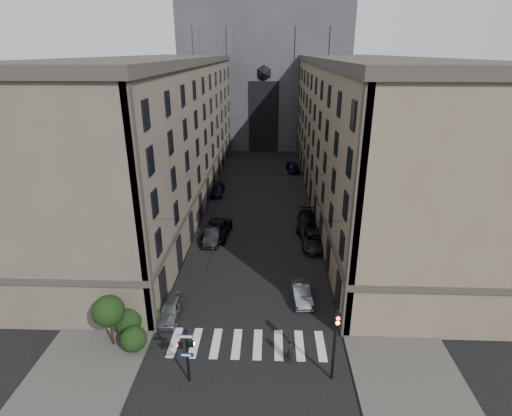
# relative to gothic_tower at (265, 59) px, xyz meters

# --- Properties ---
(ground) EXTENTS (260.00, 260.00, 0.00)m
(ground) POSITION_rel_gothic_tower_xyz_m (0.00, -74.96, -17.80)
(ground) COLOR black
(ground) RESTS_ON ground
(sidewalk_left) EXTENTS (7.00, 80.00, 0.15)m
(sidewalk_left) POSITION_rel_gothic_tower_xyz_m (-10.50, -38.96, -17.72)
(sidewalk_left) COLOR #383533
(sidewalk_left) RESTS_ON ground
(sidewalk_right) EXTENTS (7.00, 80.00, 0.15)m
(sidewalk_right) POSITION_rel_gothic_tower_xyz_m (10.50, -38.96, -17.72)
(sidewalk_right) COLOR #383533
(sidewalk_right) RESTS_ON ground
(zebra_crossing) EXTENTS (11.00, 3.20, 0.01)m
(zebra_crossing) POSITION_rel_gothic_tower_xyz_m (0.00, -69.96, -17.79)
(zebra_crossing) COLOR beige
(zebra_crossing) RESTS_ON ground
(building_left) EXTENTS (13.60, 60.60, 18.85)m
(building_left) POSITION_rel_gothic_tower_xyz_m (-13.44, -38.96, -8.45)
(building_left) COLOR #4F463D
(building_left) RESTS_ON ground
(building_right) EXTENTS (13.60, 60.60, 18.85)m
(building_right) POSITION_rel_gothic_tower_xyz_m (13.44, -38.96, -8.45)
(building_right) COLOR brown
(building_right) RESTS_ON ground
(gothic_tower) EXTENTS (35.00, 23.00, 58.00)m
(gothic_tower) POSITION_rel_gothic_tower_xyz_m (0.00, 0.00, 0.00)
(gothic_tower) COLOR #2D2D33
(gothic_tower) RESTS_ON ground
(pedestrian_signal_left) EXTENTS (1.02, 0.38, 4.00)m
(pedestrian_signal_left) POSITION_rel_gothic_tower_xyz_m (-3.51, -73.46, -15.48)
(pedestrian_signal_left) COLOR black
(pedestrian_signal_left) RESTS_ON ground
(traffic_light_right) EXTENTS (0.34, 0.50, 5.20)m
(traffic_light_right) POSITION_rel_gothic_tower_xyz_m (5.60, -73.04, -14.51)
(traffic_light_right) COLOR black
(traffic_light_right) RESTS_ON ground
(shrub_cluster) EXTENTS (3.90, 4.40, 3.90)m
(shrub_cluster) POSITION_rel_gothic_tower_xyz_m (-8.72, -69.95, -16.00)
(shrub_cluster) COLOR black
(shrub_cluster) RESTS_ON sidewalk_left
(tram_wires) EXTENTS (14.00, 60.00, 0.43)m
(tram_wires) POSITION_rel_gothic_tower_xyz_m (0.00, -39.33, -10.55)
(tram_wires) COLOR black
(tram_wires) RESTS_ON ground
(car_left_near) EXTENTS (1.71, 4.13, 1.40)m
(car_left_near) POSITION_rel_gothic_tower_xyz_m (-6.20, -66.96, -17.10)
(car_left_near) COLOR slate
(car_left_near) RESTS_ON ground
(car_left_midnear) EXTENTS (1.63, 4.66, 1.53)m
(car_left_midnear) POSITION_rel_gothic_tower_xyz_m (-4.74, -53.64, -17.03)
(car_left_midnear) COLOR black
(car_left_midnear) RESTS_ON ground
(car_left_midfar) EXTENTS (3.22, 6.08, 1.63)m
(car_left_midfar) POSITION_rel_gothic_tower_xyz_m (-4.44, -52.37, -16.98)
(car_left_midfar) COLOR black
(car_left_midfar) RESTS_ON ground
(car_left_far) EXTENTS (1.96, 4.67, 1.35)m
(car_left_far) POSITION_rel_gothic_tower_xyz_m (-6.20, -38.26, -17.12)
(car_left_far) COLOR black
(car_left_far) RESTS_ON ground
(car_right_near) EXTENTS (1.85, 4.24, 1.36)m
(car_right_near) POSITION_rel_gothic_tower_xyz_m (4.20, -64.31, -17.12)
(car_right_near) COLOR slate
(car_right_near) RESTS_ON ground
(car_right_midnear) EXTENTS (2.68, 5.54, 1.52)m
(car_right_midnear) POSITION_rel_gothic_tower_xyz_m (6.18, -54.31, -17.04)
(car_right_midnear) COLOR black
(car_right_midnear) RESTS_ON ground
(car_right_midfar) EXTENTS (2.73, 5.70, 1.60)m
(car_right_midfar) POSITION_rel_gothic_tower_xyz_m (5.85, -49.37, -17.00)
(car_right_midfar) COLOR black
(car_right_midfar) RESTS_ON ground
(car_right_far) EXTENTS (2.42, 5.02, 1.65)m
(car_right_far) POSITION_rel_gothic_tower_xyz_m (5.43, -26.01, -16.97)
(car_right_far) COLOR black
(car_right_far) RESTS_ON ground
(pedestrian) EXTENTS (0.64, 0.81, 1.94)m
(pedestrian) POSITION_rel_gothic_tower_xyz_m (2.99, -71.55, -16.83)
(pedestrian) COLOR black
(pedestrian) RESTS_ON ground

